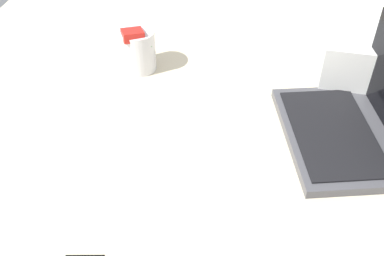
# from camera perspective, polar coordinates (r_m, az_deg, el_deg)

# --- Properties ---
(bed_mattress) EXTENTS (1.80, 1.40, 0.18)m
(bed_mattress) POSITION_cam_1_polar(r_m,az_deg,el_deg) (1.10, -2.18, -5.61)
(bed_mattress) COLOR beige
(bed_mattress) RESTS_ON ground
(laptop) EXTENTS (0.38, 0.32, 0.23)m
(laptop) POSITION_cam_1_polar(r_m,az_deg,el_deg) (1.08, 19.07, 0.59)
(laptop) COLOR #4C4C51
(laptop) RESTS_ON bed_mattress
(snack_cup) EXTENTS (0.10, 0.10, 0.12)m
(snack_cup) POSITION_cam_1_polar(r_m,az_deg,el_deg) (1.24, -6.57, 9.44)
(snack_cup) COLOR silver
(snack_cup) RESTS_ON bed_mattress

